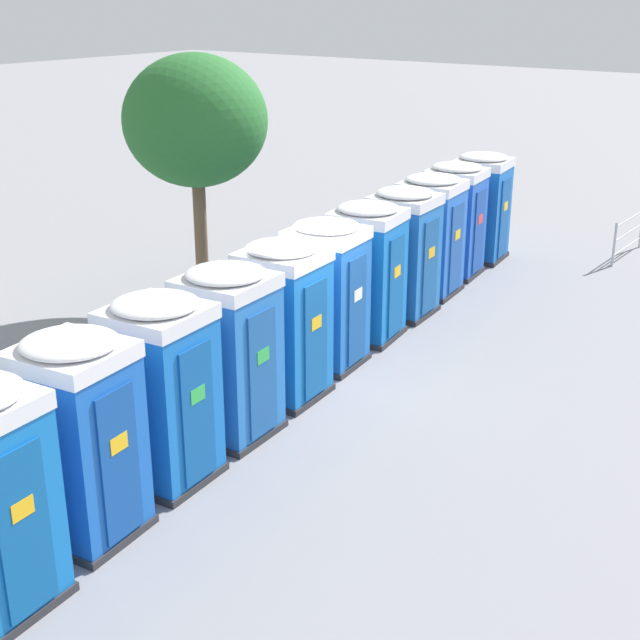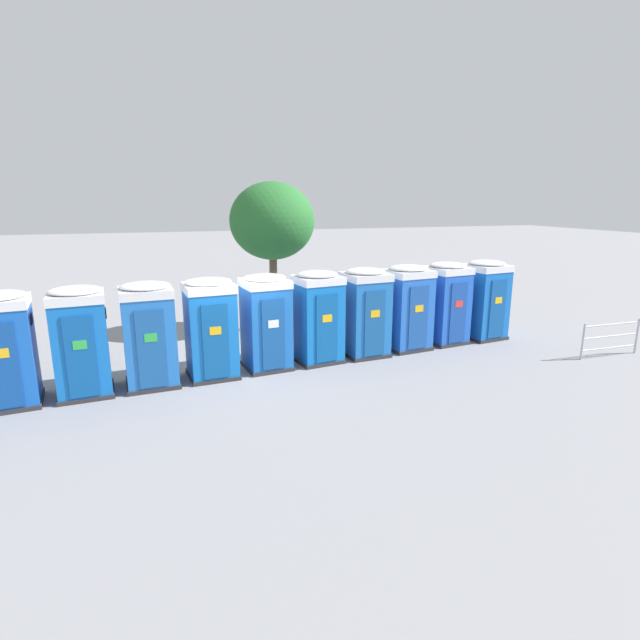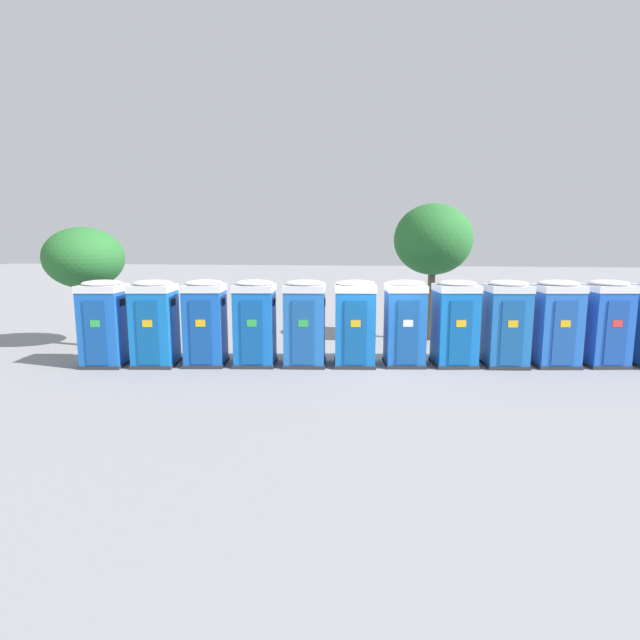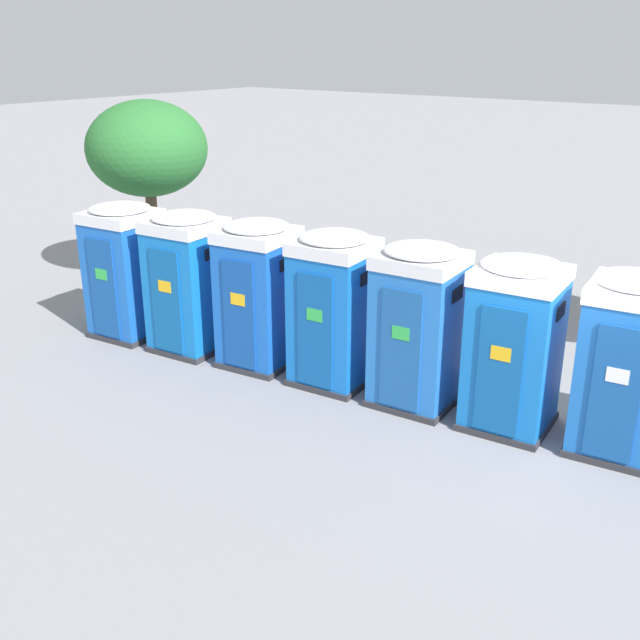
{
  "view_description": "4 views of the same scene",
  "coord_description": "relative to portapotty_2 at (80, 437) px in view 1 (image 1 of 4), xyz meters",
  "views": [
    {
      "loc": [
        -10.86,
        -8.33,
        6.14
      ],
      "look_at": [
        0.42,
        -0.08,
        0.91
      ],
      "focal_mm": 50.0,
      "sensor_mm": 36.0,
      "label": 1
    },
    {
      "loc": [
        -1.84,
        -12.58,
        4.43
      ],
      "look_at": [
        2.29,
        0.14,
        1.17
      ],
      "focal_mm": 28.0,
      "sensor_mm": 36.0,
      "label": 2
    },
    {
      "loc": [
        0.08,
        -14.72,
        3.66
      ],
      "look_at": [
        -1.74,
        -0.34,
        1.36
      ],
      "focal_mm": 28.0,
      "sensor_mm": 36.0,
      "label": 3
    },
    {
      "loc": [
        2.98,
        -9.7,
        5.33
      ],
      "look_at": [
        -3.88,
        -0.6,
        1.05
      ],
      "focal_mm": 42.0,
      "sensor_mm": 36.0,
      "label": 4
    }
  ],
  "objects": [
    {
      "name": "ground_plane",
      "position": [
        5.12,
        0.7,
        -1.28
      ],
      "size": [
        120.0,
        120.0,
        0.0
      ],
      "primitive_type": "plane",
      "color": "gray"
    },
    {
      "name": "portapotty_2",
      "position": [
        0.0,
        0.0,
        0.0
      ],
      "size": [
        1.3,
        1.33,
        2.54
      ],
      "color": "#2D2D33",
      "rests_on": "ground"
    },
    {
      "name": "portapotty_3",
      "position": [
        1.47,
        0.17,
        -0.0
      ],
      "size": [
        1.3,
        1.31,
        2.54
      ],
      "color": "#2D2D33",
      "rests_on": "ground"
    },
    {
      "name": "portapotty_4",
      "position": [
        2.94,
        0.32,
        -0.0
      ],
      "size": [
        1.31,
        1.29,
        2.54
      ],
      "color": "#2D2D33",
      "rests_on": "ground"
    },
    {
      "name": "portapotty_5",
      "position": [
        4.4,
        0.48,
        -0.0
      ],
      "size": [
        1.31,
        1.3,
        2.54
      ],
      "color": "#2D2D33",
      "rests_on": "ground"
    },
    {
      "name": "portapotty_6",
      "position": [
        5.86,
        0.71,
        0.0
      ],
      "size": [
        1.29,
        1.33,
        2.54
      ],
      "color": "#2D2D33",
      "rests_on": "ground"
    },
    {
      "name": "portapotty_7",
      "position": [
        7.33,
        0.86,
        -0.0
      ],
      "size": [
        1.38,
        1.37,
        2.54
      ],
      "color": "#2D2D33",
      "rests_on": "ground"
    },
    {
      "name": "portapotty_8",
      "position": [
        8.81,
        0.97,
        -0.0
      ],
      "size": [
        1.3,
        1.3,
        2.54
      ],
      "color": "#2D2D33",
      "rests_on": "ground"
    },
    {
      "name": "portapotty_9",
      "position": [
        10.27,
        1.19,
        -0.0
      ],
      "size": [
        1.38,
        1.34,
        2.54
      ],
      "color": "#2D2D33",
      "rests_on": "ground"
    },
    {
      "name": "portapotty_10",
      "position": [
        11.73,
        1.4,
        0.0
      ],
      "size": [
        1.31,
        1.34,
        2.54
      ],
      "color": "#2D2D33",
      "rests_on": "ground"
    },
    {
      "name": "portapotty_11",
      "position": [
        13.21,
        1.49,
        -0.0
      ],
      "size": [
        1.36,
        1.35,
        2.54
      ],
      "color": "#2D2D33",
      "rests_on": "ground"
    },
    {
      "name": "street_tree_0",
      "position": [
        6.98,
        4.66,
        2.41
      ],
      "size": [
        2.82,
        2.82,
        5.0
      ],
      "color": "brown",
      "rests_on": "ground"
    },
    {
      "name": "event_barrier",
      "position": [
        15.47,
        -1.35,
        -0.72
      ],
      "size": [
        2.06,
        0.06,
        1.05
      ],
      "color": "#B7B7BC",
      "rests_on": "ground"
    }
  ]
}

